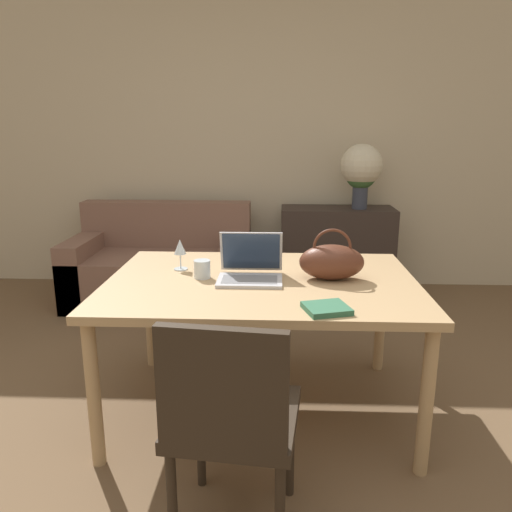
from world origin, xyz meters
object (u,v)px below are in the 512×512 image
Objects in this scene: chair at (231,415)px; flower_vase at (361,169)px; laptop at (250,267)px; couch at (162,268)px; handbag at (332,261)px; drinking_glass at (202,269)px; wine_glass at (180,249)px.

flower_vase is (0.86, 2.80, 0.61)m from chair.
laptop is 0.58× the size of flower_vase.
flower_vase is (1.70, 0.20, 0.83)m from couch.
laptop is (0.02, 0.89, 0.28)m from chair.
handbag is at bearing 71.18° from chair.
wine_glass is (-0.14, 0.15, 0.07)m from drinking_glass.
wine_glass reaches higher than drinking_glass.
couch is 2.18m from handbag.
wine_glass is at bearing -72.89° from couch.
handbag reaches higher than chair.
wine_glass is (-0.38, 0.14, 0.05)m from laptop.
laptop reaches higher than wine_glass.
chair reaches higher than couch.
chair is 0.93m from laptop.
laptop is at bearing -179.41° from handbag.
flower_vase is (0.43, 1.90, 0.30)m from handbag.
flower_vase is (1.08, 1.91, 0.35)m from drinking_glass.
drinking_glass is (0.62, -1.71, 0.48)m from couch.
chair is 9.58× the size of drinking_glass.
drinking_glass is 0.21m from wine_glass.
laptop reaches higher than drinking_glass.
drinking_glass is at bearing 110.77° from chair.
couch is at bearing 126.70° from handbag.
couch is 1.97m from laptop.
chair reaches higher than drinking_glass.
flower_vase reaches higher than drinking_glass.
handbag reaches higher than couch.
flower_vase is at bearing 60.50° from drinking_glass.
drinking_glass is 0.65m from handbag.
chair is 1.04m from handbag.
flower_vase is at bearing 77.17° from handbag.
drinking_glass is 0.17× the size of flower_vase.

